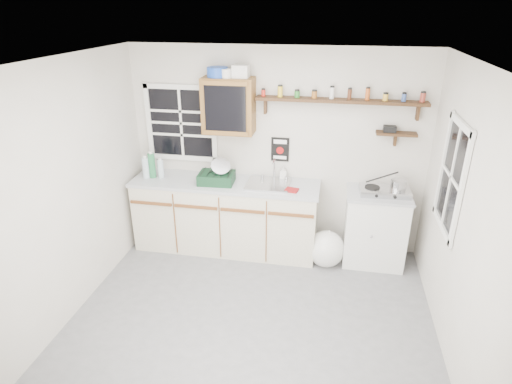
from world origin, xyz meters
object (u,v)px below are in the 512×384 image
dish_rack (218,175)px  right_cabinet (375,227)px  spice_shelf (340,100)px  main_cabinet (226,215)px  upper_cabinet (229,106)px  hotplate (385,191)px

dish_rack → right_cabinet: bearing=-0.8°
spice_shelf → main_cabinet: bearing=-170.8°
right_cabinet → upper_cabinet: (-1.80, 0.12, 1.37)m
dish_rack → hotplate: dish_rack is taller
main_cabinet → right_cabinet: main_cabinet is taller
main_cabinet → right_cabinet: 1.84m
spice_shelf → dish_rack: (-1.39, -0.26, -0.91)m
upper_cabinet → hotplate: (1.86, -0.14, -0.88)m
hotplate → right_cabinet: bearing=157.2°
main_cabinet → spice_shelf: (1.31, 0.21, 1.47)m
main_cabinet → right_cabinet: bearing=0.8°
right_cabinet → dish_rack: 1.99m
main_cabinet → dish_rack: bearing=-149.7°
upper_cabinet → spice_shelf: 1.28m
right_cabinet → upper_cabinet: bearing=176.2°
main_cabinet → hotplate: hotplate is taller
main_cabinet → spice_shelf: bearing=9.2°
upper_cabinet → dish_rack: (-0.11, -0.19, -0.80)m
hotplate → spice_shelf: bearing=157.4°
upper_cabinet → spice_shelf: upper_cabinet is taller
spice_shelf → dish_rack: spice_shelf is taller
upper_cabinet → hotplate: 2.06m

